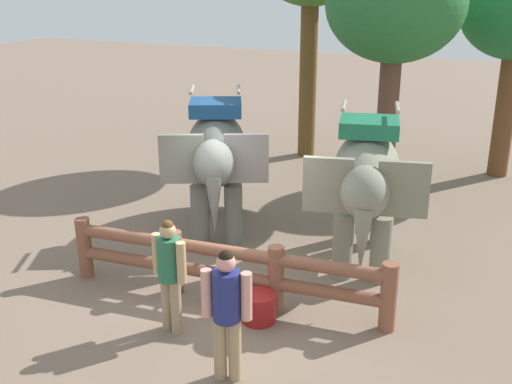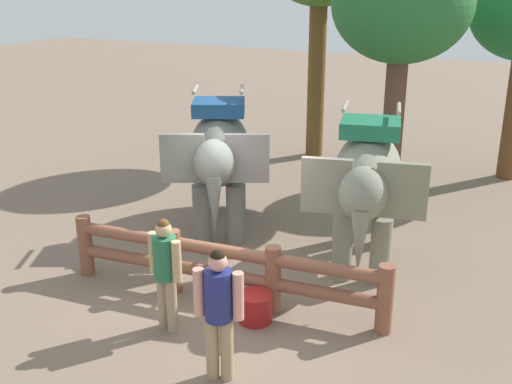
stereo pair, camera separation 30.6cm
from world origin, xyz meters
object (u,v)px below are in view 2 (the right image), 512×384
tourist_woman_in_black (165,267)px  log_fence (222,265)px  tourist_man_in_blue (219,306)px  elephant_near_left (219,154)px  feed_bucket (255,307)px  tree_back_center (402,7)px  elephant_center (367,180)px

tourist_woman_in_black → log_fence: bearing=73.5°
tourist_woman_in_black → tourist_man_in_blue: size_ratio=0.96×
log_fence → tourist_man_in_blue: 2.00m
elephant_near_left → feed_bucket: bearing=-53.2°
elephant_near_left → tree_back_center: size_ratio=0.60×
log_fence → tree_back_center: 6.96m
tourist_woman_in_black → elephant_near_left: bearing=106.4°
elephant_near_left → feed_bucket: elephant_near_left is taller
elephant_center → feed_bucket: bearing=-110.5°
elephant_near_left → tourist_woman_in_black: elephant_near_left is taller
elephant_near_left → feed_bucket: size_ratio=6.48×
tourist_man_in_blue → tree_back_center: 8.23m
tourist_woman_in_black → feed_bucket: 1.48m
tourist_man_in_blue → tree_back_center: size_ratio=0.32×
tree_back_center → tourist_woman_in_black: bearing=-102.0°
log_fence → elephant_center: bearing=52.4°
elephant_center → tree_back_center: bearing=97.1°
elephant_center → tourist_man_in_blue: elephant_center is taller
log_fence → elephant_center: size_ratio=1.57×
tourist_man_in_blue → elephant_center: bearing=79.3°
log_fence → tree_back_center: bearing=78.8°
tourist_man_in_blue → tree_back_center: tree_back_center is taller
tree_back_center → elephant_center: bearing=-82.9°
feed_bucket → log_fence: bearing=156.1°
elephant_center → tourist_woman_in_black: 3.76m
elephant_near_left → elephant_center: bearing=-6.1°
log_fence → tourist_woman_in_black: size_ratio=3.07×
log_fence → tourist_woman_in_black: (-0.31, -1.06, 0.38)m
elephant_near_left → tourist_woman_in_black: bearing=-73.6°
tree_back_center → log_fence: bearing=-101.2°
elephant_center → feed_bucket: (-0.91, -2.43, -1.35)m
tourist_woman_in_black → feed_bucket: bearing=35.6°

